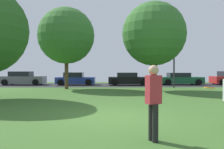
{
  "coord_description": "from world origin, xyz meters",
  "views": [
    {
      "loc": [
        -0.17,
        -7.84,
        1.65
      ],
      "look_at": [
        0.0,
        4.02,
        1.38
      ],
      "focal_mm": 36.15,
      "sensor_mm": 36.0,
      "label": 1
    }
  ],
  "objects_px": {
    "frisbee_disc": "(209,88)",
    "street_lamp_post": "(174,63)",
    "parked_car_green": "(180,79)",
    "parked_car_blue": "(75,79)",
    "parked_car_black": "(128,79)",
    "person_thrower": "(153,99)",
    "parked_car_grey": "(23,79)",
    "oak_tree_left": "(66,36)",
    "oak_tree_center": "(154,34)"
  },
  "relations": [
    {
      "from": "oak_tree_left",
      "to": "person_thrower",
      "type": "height_order",
      "value": "oak_tree_left"
    },
    {
      "from": "oak_tree_center",
      "to": "street_lamp_post",
      "type": "distance_m",
      "value": 4.13
    },
    {
      "from": "person_thrower",
      "to": "parked_car_blue",
      "type": "height_order",
      "value": "person_thrower"
    },
    {
      "from": "oak_tree_center",
      "to": "parked_car_black",
      "type": "height_order",
      "value": "oak_tree_center"
    },
    {
      "from": "oak_tree_center",
      "to": "person_thrower",
      "type": "distance_m",
      "value": 12.97
    },
    {
      "from": "oak_tree_left",
      "to": "parked_car_black",
      "type": "distance_m",
      "value": 8.21
    },
    {
      "from": "parked_car_grey",
      "to": "parked_car_blue",
      "type": "relative_size",
      "value": 1.11
    },
    {
      "from": "oak_tree_center",
      "to": "parked_car_green",
      "type": "relative_size",
      "value": 1.51
    },
    {
      "from": "person_thrower",
      "to": "parked_car_blue",
      "type": "xyz_separation_m",
      "value": [
        -4.57,
        18.89,
        -0.36
      ]
    },
    {
      "from": "parked_car_blue",
      "to": "parked_car_black",
      "type": "distance_m",
      "value": 5.64
    },
    {
      "from": "oak_tree_center",
      "to": "parked_car_black",
      "type": "distance_m",
      "value": 7.43
    },
    {
      "from": "oak_tree_center",
      "to": "person_thrower",
      "type": "relative_size",
      "value": 3.92
    },
    {
      "from": "parked_car_blue",
      "to": "street_lamp_post",
      "type": "bearing_deg",
      "value": -22.89
    },
    {
      "from": "person_thrower",
      "to": "street_lamp_post",
      "type": "height_order",
      "value": "street_lamp_post"
    },
    {
      "from": "oak_tree_center",
      "to": "person_thrower",
      "type": "bearing_deg",
      "value": -101.35
    },
    {
      "from": "parked_car_grey",
      "to": "parked_car_black",
      "type": "bearing_deg",
      "value": -2.68
    },
    {
      "from": "oak_tree_center",
      "to": "parked_car_grey",
      "type": "xyz_separation_m",
      "value": [
        -12.66,
        6.78,
        -3.71
      ]
    },
    {
      "from": "parked_car_blue",
      "to": "parked_car_grey",
      "type": "bearing_deg",
      "value": 178.34
    },
    {
      "from": "parked_car_green",
      "to": "person_thrower",
      "type": "bearing_deg",
      "value": -109.35
    },
    {
      "from": "frisbee_disc",
      "to": "street_lamp_post",
      "type": "relative_size",
      "value": 0.08
    },
    {
      "from": "oak_tree_center",
      "to": "parked_car_green",
      "type": "xyz_separation_m",
      "value": [
        4.21,
        6.71,
        -3.77
      ]
    },
    {
      "from": "frisbee_disc",
      "to": "street_lamp_post",
      "type": "distance_m",
      "value": 14.73
    },
    {
      "from": "parked_car_blue",
      "to": "parked_car_green",
      "type": "bearing_deg",
      "value": 0.51
    },
    {
      "from": "frisbee_disc",
      "to": "parked_car_grey",
      "type": "xyz_separation_m",
      "value": [
        -11.75,
        18.45,
        -0.51
      ]
    },
    {
      "from": "oak_tree_left",
      "to": "street_lamp_post",
      "type": "bearing_deg",
      "value": 5.68
    },
    {
      "from": "parked_car_black",
      "to": "parked_car_blue",
      "type": "bearing_deg",
      "value": 176.3
    },
    {
      "from": "parked_car_grey",
      "to": "parked_car_blue",
      "type": "xyz_separation_m",
      "value": [
        5.62,
        -0.16,
        -0.05
      ]
    },
    {
      "from": "parked_car_green",
      "to": "street_lamp_post",
      "type": "height_order",
      "value": "street_lamp_post"
    },
    {
      "from": "person_thrower",
      "to": "parked_car_black",
      "type": "xyz_separation_m",
      "value": [
        1.05,
        18.52,
        -0.36
      ]
    },
    {
      "from": "street_lamp_post",
      "to": "parked_car_black",
      "type": "bearing_deg",
      "value": 136.27
    },
    {
      "from": "oak_tree_center",
      "to": "street_lamp_post",
      "type": "xyz_separation_m",
      "value": [
        2.35,
        2.65,
        -2.13
      ]
    },
    {
      "from": "parked_car_grey",
      "to": "parked_car_green",
      "type": "relative_size",
      "value": 0.99
    },
    {
      "from": "person_thrower",
      "to": "parked_car_green",
      "type": "relative_size",
      "value": 0.38
    },
    {
      "from": "person_thrower",
      "to": "parked_car_black",
      "type": "height_order",
      "value": "person_thrower"
    },
    {
      "from": "frisbee_disc",
      "to": "parked_car_green",
      "type": "bearing_deg",
      "value": 74.46
    },
    {
      "from": "parked_car_green",
      "to": "street_lamp_post",
      "type": "bearing_deg",
      "value": -114.55
    },
    {
      "from": "frisbee_disc",
      "to": "parked_car_blue",
      "type": "bearing_deg",
      "value": 108.52
    },
    {
      "from": "parked_car_blue",
      "to": "parked_car_green",
      "type": "height_order",
      "value": "parked_car_blue"
    },
    {
      "from": "oak_tree_center",
      "to": "street_lamp_post",
      "type": "height_order",
      "value": "oak_tree_center"
    },
    {
      "from": "person_thrower",
      "to": "street_lamp_post",
      "type": "bearing_deg",
      "value": 51.14
    },
    {
      "from": "parked_car_black",
      "to": "oak_tree_left",
      "type": "bearing_deg",
      "value": -141.24
    },
    {
      "from": "oak_tree_center",
      "to": "person_thrower",
      "type": "height_order",
      "value": "oak_tree_center"
    },
    {
      "from": "person_thrower",
      "to": "parked_car_grey",
      "type": "xyz_separation_m",
      "value": [
        -10.19,
        19.05,
        -0.31
      ]
    },
    {
      "from": "parked_car_black",
      "to": "parked_car_green",
      "type": "relative_size",
      "value": 0.95
    },
    {
      "from": "parked_car_black",
      "to": "frisbee_disc",
      "type": "bearing_deg",
      "value": -88.4
    },
    {
      "from": "parked_car_grey",
      "to": "person_thrower",
      "type": "bearing_deg",
      "value": -61.85
    },
    {
      "from": "oak_tree_center",
      "to": "parked_car_black",
      "type": "relative_size",
      "value": 1.59
    },
    {
      "from": "parked_car_green",
      "to": "street_lamp_post",
      "type": "xyz_separation_m",
      "value": [
        -1.86,
        -4.06,
        1.64
      ]
    },
    {
      "from": "oak_tree_center",
      "to": "oak_tree_left",
      "type": "distance_m",
      "value": 7.26
    },
    {
      "from": "parked_car_blue",
      "to": "parked_car_green",
      "type": "relative_size",
      "value": 0.89
    }
  ]
}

